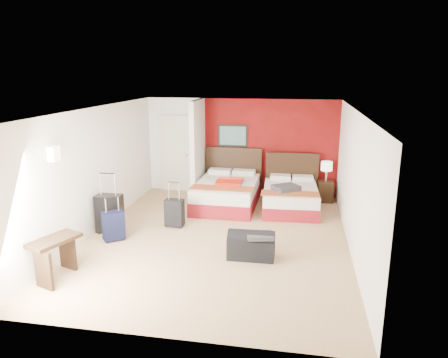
% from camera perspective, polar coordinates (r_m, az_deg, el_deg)
% --- Properties ---
extents(ground, '(6.50, 6.50, 0.00)m').
position_cam_1_polar(ground, '(8.39, -0.93, -7.98)').
color(ground, tan).
rests_on(ground, ground).
extents(room_walls, '(5.02, 6.52, 2.50)m').
position_cam_1_polar(room_walls, '(9.68, -7.53, 2.74)').
color(room_walls, white).
rests_on(room_walls, ground).
extents(red_accent_panel, '(3.50, 0.04, 2.50)m').
position_cam_1_polar(red_accent_panel, '(11.04, 6.11, 4.19)').
color(red_accent_panel, maroon).
rests_on(red_accent_panel, ground).
extents(partition_wall, '(0.12, 1.20, 2.50)m').
position_cam_1_polar(partition_wall, '(10.70, -3.55, 3.91)').
color(partition_wall, silver).
rests_on(partition_wall, ground).
extents(entry_door, '(0.82, 0.06, 2.05)m').
position_cam_1_polar(entry_door, '(11.49, -6.48, 3.44)').
color(entry_door, silver).
rests_on(entry_door, ground).
extents(bed_left, '(1.44, 2.04, 0.61)m').
position_cam_1_polar(bed_left, '(10.21, 0.34, -2.04)').
color(bed_left, white).
rests_on(bed_left, ground).
extents(bed_right, '(1.34, 1.85, 0.54)m').
position_cam_1_polar(bed_right, '(10.09, 8.91, -2.63)').
color(bed_right, silver).
rests_on(bed_right, ground).
extents(red_suitcase_open, '(0.63, 0.84, 0.10)m').
position_cam_1_polar(red_suitcase_open, '(10.00, 0.81, -0.29)').
color(red_suitcase_open, red).
rests_on(red_suitcase_open, bed_left).
extents(jacket_bundle, '(0.70, 0.67, 0.13)m').
position_cam_1_polar(jacket_bundle, '(9.71, 8.35, -1.23)').
color(jacket_bundle, '#3D3D43').
rests_on(jacket_bundle, bed_right).
extents(nightstand, '(0.40, 0.40, 0.52)m').
position_cam_1_polar(nightstand, '(10.89, 13.47, -1.62)').
color(nightstand, black).
rests_on(nightstand, ground).
extents(table_lamp, '(0.32, 0.32, 0.49)m').
position_cam_1_polar(table_lamp, '(10.76, 13.62, 0.98)').
color(table_lamp, white).
rests_on(table_lamp, nightstand).
extents(suitcase_black, '(0.51, 0.33, 0.76)m').
position_cam_1_polar(suitcase_black, '(8.85, -15.14, -4.66)').
color(suitcase_black, black).
rests_on(suitcase_black, ground).
extents(suitcase_charcoal, '(0.39, 0.26, 0.56)m').
position_cam_1_polar(suitcase_charcoal, '(8.95, -6.68, -4.69)').
color(suitcase_charcoal, black).
rests_on(suitcase_charcoal, ground).
extents(suitcase_navy, '(0.46, 0.44, 0.55)m').
position_cam_1_polar(suitcase_navy, '(8.46, -14.65, -6.26)').
color(suitcase_navy, black).
rests_on(suitcase_navy, ground).
extents(duffel_bag, '(0.82, 0.44, 0.41)m').
position_cam_1_polar(duffel_bag, '(7.52, 3.69, -9.06)').
color(duffel_bag, black).
rests_on(duffel_bag, ground).
extents(jacket_draped, '(0.53, 0.47, 0.06)m').
position_cam_1_polar(jacket_draped, '(7.37, 4.84, -7.60)').
color(jacket_draped, '#39393E').
rests_on(jacket_draped, duffel_bag).
extents(desk, '(0.65, 0.89, 0.67)m').
position_cam_1_polar(desk, '(7.26, -21.69, -9.90)').
color(desk, black).
rests_on(desk, ground).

